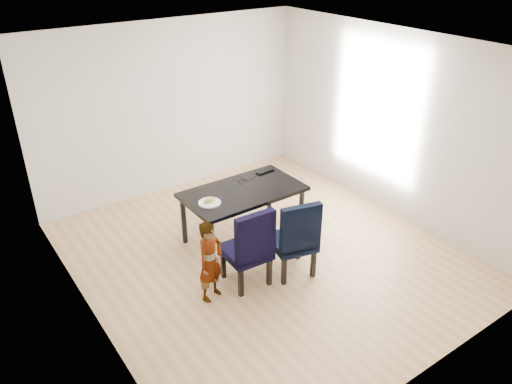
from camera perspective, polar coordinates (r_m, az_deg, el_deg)
floor at (r=6.68m, az=1.00°, el=-7.16°), size 4.50×5.00×0.01m
ceiling at (r=5.60m, az=1.23°, el=16.26°), size 4.50×5.00×0.01m
wall_back at (r=8.03m, az=-9.67°, el=9.43°), size 4.50×0.01×2.70m
wall_front at (r=4.51m, az=20.44°, el=-7.42°), size 4.50×0.01×2.70m
wall_left at (r=5.15m, az=-19.60°, el=-2.64°), size 0.01×5.00×2.70m
wall_right at (r=7.48m, az=15.30°, el=7.46°), size 0.01×5.00×2.70m
dining_table at (r=6.82m, az=-1.46°, el=-2.58°), size 1.60×0.90×0.75m
chair_left at (r=5.92m, az=-1.18°, el=-6.08°), size 0.53×0.55×1.05m
chair_right at (r=6.11m, az=4.16°, el=-5.00°), size 0.61×0.62×1.04m
child at (r=5.71m, az=-5.23°, el=-7.90°), size 0.42×0.35×1.00m
plate at (r=6.35m, az=-5.32°, el=-1.22°), size 0.36×0.36×0.02m
sandwich at (r=6.33m, az=-5.40°, el=-0.90°), size 0.18×0.12×0.06m
laptop at (r=7.20m, az=0.83°, el=2.59°), size 0.31×0.21×0.02m
cable_tangle at (r=6.86m, az=-1.46°, el=1.18°), size 0.19×0.19×0.01m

